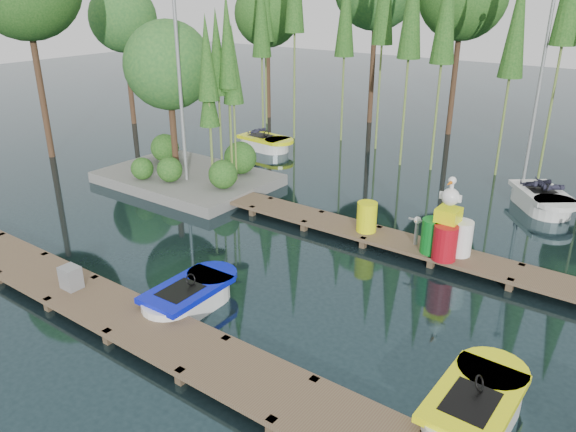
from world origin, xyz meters
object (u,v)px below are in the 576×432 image
Objects in this scene: island at (182,96)px; boat_yellow_far at (265,143)px; boat_blue at (189,297)px; yellow_barrel at (367,217)px; utility_cabinet at (71,277)px; drum_cluster at (447,233)px.

island is 5.89m from boat_yellow_far.
boat_blue is at bearing -44.00° from island.
yellow_barrel is (8.13, -0.79, -2.45)m from island.
utility_cabinet is (4.50, -12.92, 0.27)m from boat_yellow_far.
drum_cluster reaches higher than boat_yellow_far.
boat_yellow_far reaches higher than boat_blue.
island is at bearing 118.21° from utility_cabinet.
drum_cluster reaches higher than utility_cabinet.
boat_blue is 5.84m from yellow_barrel.
utility_cabinet is (-2.47, -1.37, 0.32)m from boat_blue.
drum_cluster is at bearing 53.10° from boat_blue.
yellow_barrel is at bearing 73.86° from boat_blue.
island reaches higher than boat_yellow_far.
boat_blue is at bearing 28.96° from utility_cabinet.
island is 2.32× the size of boat_yellow_far.
drum_cluster is at bearing -4.89° from boat_yellow_far.
yellow_barrel is at bearing -5.55° from island.
utility_cabinet is 0.62× the size of yellow_barrel.
yellow_barrel is (3.95, 7.00, 0.16)m from utility_cabinet.
yellow_barrel is at bearing 60.55° from utility_cabinet.
island reaches higher than yellow_barrel.
utility_cabinet is at bearing -119.45° from yellow_barrel.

